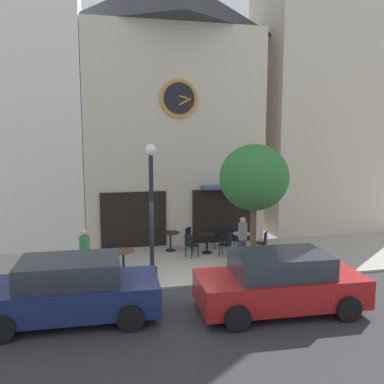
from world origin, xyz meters
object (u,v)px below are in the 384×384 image
Objects in this scene: cafe_chair_outer at (227,243)px; pedestrian_grey at (243,239)px; cafe_table_leftmost at (170,237)px; cafe_chair_under_awning at (263,241)px; cafe_chair_near_lamp at (190,237)px; cafe_chair_facing_wall at (190,244)px; parked_car_navy at (71,290)px; cafe_table_center_left at (123,256)px; parked_car_red at (280,282)px; cafe_table_center at (242,239)px; street_lamp at (152,212)px; cafe_chair_near_tree at (215,235)px; cafe_chair_by_entrance at (232,235)px; cafe_chair_facing_street at (112,252)px; pedestrian_green at (85,255)px; street_tree at (254,178)px.

pedestrian_grey reaches higher than cafe_chair_outer.
pedestrian_grey is (2.29, -2.04, 0.32)m from cafe_table_leftmost.
cafe_chair_outer is (-1.41, 0.12, 0.00)m from cafe_chair_under_awning.
cafe_chair_near_lamp is 1.10m from cafe_chair_facing_wall.
parked_car_navy is at bearing -148.71° from cafe_chair_under_awning.
parked_car_red reaches higher than cafe_table_center_left.
cafe_chair_outer is at bearing -154.05° from cafe_table_center.
cafe_chair_near_tree is (2.93, 2.99, -1.65)m from street_lamp.
parked_car_red reaches higher than cafe_chair_facing_wall.
cafe_chair_by_entrance is (2.55, -0.04, -0.01)m from cafe_table_leftmost.
cafe_chair_near_tree is 0.54× the size of pedestrian_grey.
cafe_table_leftmost is 1.21m from cafe_chair_facing_wall.
pedestrian_green is at bearing -122.76° from cafe_chair_facing_street.
cafe_chair_facing_wall is 2.22m from cafe_chair_by_entrance.
cafe_chair_outer is 0.21× the size of parked_car_red.
cafe_table_center is (2.69, -0.86, -0.00)m from cafe_table_leftmost.
cafe_chair_under_awning and cafe_chair_facing_wall have the same top height.
cafe_table_center_left is 0.47× the size of pedestrian_green.
cafe_table_leftmost is at bearing 47.93° from cafe_table_center_left.
street_lamp reaches higher than parked_car_red.
cafe_table_center_left is at bearing -150.14° from cafe_chair_near_tree.
pedestrian_grey reaches higher than cafe_chair_facing_wall.
cafe_chair_outer is 5.42m from pedestrian_green.
cafe_table_leftmost is at bearing 106.75° from parked_car_red.
parked_car_red is at bearing -45.90° from cafe_table_center_left.
cafe_table_center is at bearing 5.34° from cafe_chair_facing_wall.
street_tree is at bearing -92.90° from pedestrian_grey.
cafe_chair_outer is (3.08, 1.78, -1.65)m from street_lamp.
parked_car_red is (-0.45, -4.08, -0.10)m from pedestrian_grey.
cafe_table_leftmost is 2.77m from cafe_chair_facing_street.
cafe_chair_facing_street reaches higher than cafe_table_leftmost.
pedestrian_grey is (0.32, -0.83, 0.33)m from cafe_chair_outer.
cafe_chair_near_lamp is 1.00× the size of cafe_chair_under_awning.
street_lamp is 3.77m from pedestrian_grey.
street_tree is 5.92m from pedestrian_green.
cafe_chair_by_entrance is at bearing 25.51° from pedestrian_green.
cafe_chair_facing_wall is (1.68, 1.93, -1.65)m from street_lamp.
cafe_chair_near_lamp is 0.21× the size of parked_car_navy.
cafe_chair_under_awning is 2.05m from cafe_chair_near_tree.
cafe_table_center_left is 1.02× the size of cafe_table_center.
street_tree is 4.77× the size of cafe_chair_under_awning.
parked_car_navy is (-2.33, -2.48, -1.42)m from street_lamp.
cafe_chair_under_awning is 1.00× the size of cafe_chair_by_entrance.
cafe_chair_facing_street is 6.27m from parked_car_red.
cafe_chair_facing_wall is at bearing 24.57° from pedestrian_green.
cafe_chair_under_awning is 0.21× the size of parked_car_red.
pedestrian_green is 0.38× the size of parked_car_red.
cafe_chair_facing_wall is (0.57, -1.06, -0.01)m from cafe_table_leftmost.
cafe_chair_near_tree is 1.00× the size of cafe_chair_facing_wall.
pedestrian_green is at bearing -138.91° from cafe_table_leftmost.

